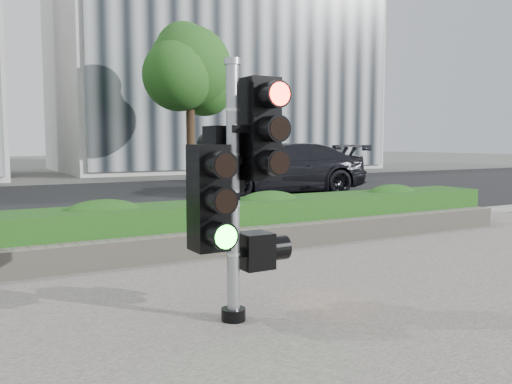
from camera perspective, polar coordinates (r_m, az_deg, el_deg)
ground at (r=6.11m, az=1.48°, el=-10.33°), size 120.00×120.00×0.00m
sidewalk at (r=4.28m, az=19.80°, el=-17.48°), size 16.00×11.00×0.03m
road at (r=15.43m, az=-17.93°, el=-1.00°), size 60.00×13.00×0.02m
curb at (r=8.88m, az=-9.04°, el=-5.03°), size 60.00×0.25×0.12m
stone_wall at (r=7.71m, az=-5.81°, el=-5.52°), size 12.00×0.32×0.34m
hedge at (r=8.27m, az=-7.63°, el=-3.60°), size 12.00×1.00×0.68m
building_right at (r=33.44m, az=-4.44°, el=12.82°), size 18.00×10.00×12.00m
tree_right at (r=22.46m, az=-7.06°, el=12.56°), size 4.10×3.58×6.53m
traffic_signal at (r=4.85m, az=-2.30°, el=1.49°), size 0.81×0.59×2.34m
car_dark at (r=16.89m, az=2.59°, el=2.51°), size 5.70×2.92×1.58m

